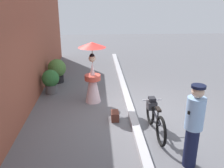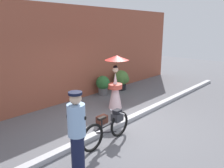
% 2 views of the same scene
% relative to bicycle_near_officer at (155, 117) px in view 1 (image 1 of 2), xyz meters
% --- Properties ---
extents(ground_plane, '(30.00, 30.00, 0.00)m').
position_rel_bicycle_near_officer_xyz_m(ground_plane, '(1.00, 0.43, -0.40)').
color(ground_plane, slate).
extents(building_wall, '(14.00, 0.40, 3.61)m').
position_rel_bicycle_near_officer_xyz_m(building_wall, '(1.00, 3.50, 1.40)').
color(building_wall, brown).
rests_on(building_wall, ground_plane).
extents(sidewalk_curb, '(14.00, 0.20, 0.12)m').
position_rel_bicycle_near_officer_xyz_m(sidewalk_curb, '(1.00, 0.43, -0.34)').
color(sidewalk_curb, '#B2B2B7').
rests_on(sidewalk_curb, ground_plane).
extents(bicycle_near_officer, '(1.66, 0.48, 0.77)m').
position_rel_bicycle_near_officer_xyz_m(bicycle_near_officer, '(0.00, 0.00, 0.00)').
color(bicycle_near_officer, black).
rests_on(bicycle_near_officer, ground_plane).
extents(person_officer, '(0.34, 0.35, 1.68)m').
position_rel_bicycle_near_officer_xyz_m(person_officer, '(-1.30, -0.41, 0.50)').
color(person_officer, '#141938').
rests_on(person_officer, ground_plane).
extents(person_with_parasol, '(0.83, 0.83, 1.87)m').
position_rel_bicycle_near_officer_xyz_m(person_with_parasol, '(1.91, 1.51, 0.55)').
color(person_with_parasol, silver).
rests_on(person_with_parasol, ground_plane).
extents(potted_plant_by_door, '(0.60, 0.58, 0.83)m').
position_rel_bicycle_near_officer_xyz_m(potted_plant_by_door, '(2.71, 2.93, 0.06)').
color(potted_plant_by_door, '#59595B').
rests_on(potted_plant_by_door, ground_plane).
extents(potted_plant_small, '(0.71, 0.69, 0.91)m').
position_rel_bicycle_near_officer_xyz_m(potted_plant_small, '(3.84, 2.88, 0.09)').
color(potted_plant_small, black).
rests_on(potted_plant_small, ground_plane).
extents(backpack_on_pavement, '(0.34, 0.20, 0.24)m').
position_rel_bicycle_near_officer_xyz_m(backpack_on_pavement, '(0.65, 0.91, -0.28)').
color(backpack_on_pavement, '#592D23').
rests_on(backpack_on_pavement, ground_plane).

